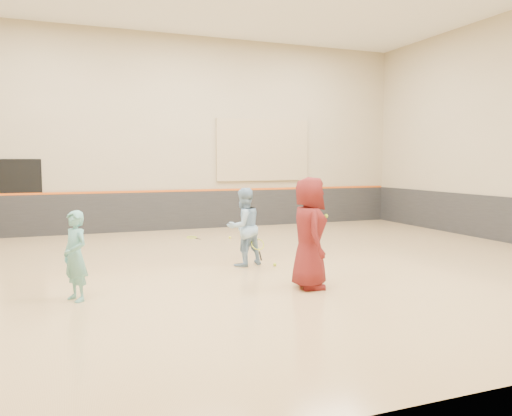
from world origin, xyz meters
name	(u,v)px	position (x,y,z in m)	size (l,w,h in m)	color
room	(244,227)	(0.00, 0.00, 0.81)	(15.04, 12.04, 6.22)	tan
wainscot_back	(180,210)	(0.00, 5.97, 0.60)	(14.90, 0.04, 1.20)	#232326
accent_stripe	(180,191)	(0.00, 5.96, 1.22)	(14.90, 0.03, 0.06)	#D85914
acoustic_panel	(263,150)	(2.80, 5.95, 2.50)	(3.20, 0.08, 2.00)	tan
doorway	(21,198)	(-4.50, 5.98, 1.10)	(1.10, 0.05, 2.20)	black
girl	(75,256)	(-3.23, -1.40, 0.69)	(0.51, 0.33, 1.39)	#66B1B0
instructor	(244,227)	(0.04, 0.12, 0.80)	(0.78, 0.60, 1.60)	#8DB6DA
young_man	(309,233)	(0.47, -1.99, 0.94)	(0.92, 0.60, 1.88)	maroon
held_racket	(258,244)	(0.29, -0.05, 0.45)	(0.42, 0.42, 0.50)	#C6D32E
spare_racket	(192,237)	(-0.07, 4.13, 0.03)	(0.66, 0.66, 0.07)	#99B828
ball_under_racket	(275,265)	(0.61, -0.18, 0.03)	(0.07, 0.07, 0.07)	#B9DA32
ball_in_hand	(326,216)	(0.70, -2.14, 1.23)	(0.07, 0.07, 0.07)	#A9C62E
ball_beside_spare	(230,237)	(0.88, 3.61, 0.03)	(0.07, 0.07, 0.07)	#E7F038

